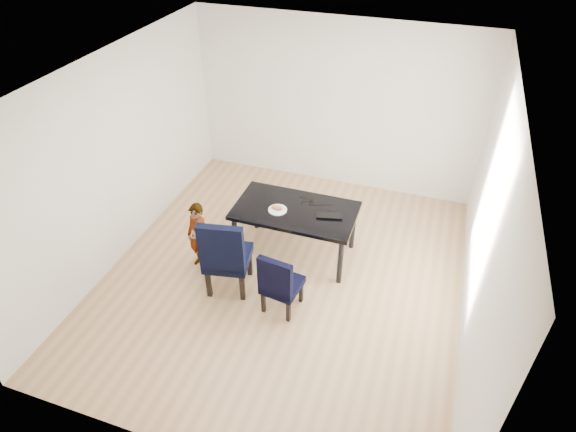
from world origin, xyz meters
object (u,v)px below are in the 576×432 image
(chair_right, at_px, (282,280))
(chair_left, at_px, (228,252))
(dining_table, at_px, (295,231))
(plate, at_px, (278,210))
(laptop, at_px, (330,214))
(child, at_px, (199,237))

(chair_right, bearing_deg, chair_left, 177.34)
(dining_table, height_order, plate, plate)
(chair_right, height_order, laptop, chair_right)
(laptop, bearing_deg, chair_right, 61.54)
(child, bearing_deg, chair_right, -0.72)
(child, bearing_deg, plate, 46.59)
(dining_table, distance_m, plate, 0.45)
(chair_right, distance_m, plate, 1.03)
(chair_right, bearing_deg, laptop, 82.09)
(plate, bearing_deg, laptop, 11.04)
(plate, bearing_deg, chair_right, -67.30)
(child, height_order, plate, child)
(chair_right, height_order, plate, chair_right)
(chair_right, relative_size, child, 0.89)
(chair_right, xyz_separation_m, laptop, (0.29, 1.04, 0.32))
(chair_left, distance_m, plate, 0.88)
(chair_left, distance_m, laptop, 1.40)
(child, bearing_deg, dining_table, 45.29)
(dining_table, height_order, child, child)
(child, xyz_separation_m, plate, (0.89, 0.55, 0.26))
(chair_right, distance_m, child, 1.32)
(child, relative_size, plate, 4.02)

